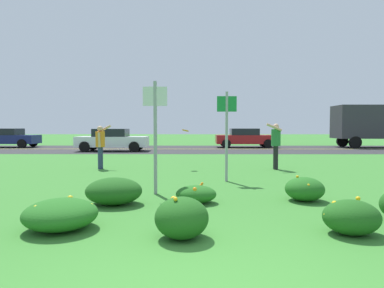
% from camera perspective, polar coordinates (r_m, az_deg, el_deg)
% --- Properties ---
extents(ground_plane, '(120.00, 120.00, 0.00)m').
position_cam_1_polar(ground_plane, '(13.67, 0.68, -3.75)').
color(ground_plane, '#387A2D').
extents(highway_strip, '(120.00, 9.09, 0.01)m').
position_cam_1_polar(highway_strip, '(24.31, 0.56, -0.84)').
color(highway_strip, '#2D2D30').
rests_on(highway_strip, ground).
extents(highway_center_stripe, '(120.00, 0.16, 0.00)m').
position_cam_1_polar(highway_center_stripe, '(24.31, 0.56, -0.83)').
color(highway_center_stripe, yellow).
rests_on(highway_center_stripe, ground).
extents(daylily_clump_mid_left, '(0.82, 0.73, 0.51)m').
position_cam_1_polar(daylily_clump_mid_left, '(5.63, 24.93, -10.94)').
color(daylily_clump_mid_left, '#1E5619').
rests_on(daylily_clump_mid_left, ground).
extents(daylily_clump_front_left, '(1.12, 1.11, 0.47)m').
position_cam_1_polar(daylily_clump_front_left, '(5.73, -20.99, -10.83)').
color(daylily_clump_front_left, '#23661E').
rests_on(daylily_clump_front_left, ground).
extents(daylily_clump_near_camera, '(0.84, 0.82, 0.40)m').
position_cam_1_polar(daylily_clump_near_camera, '(7.16, 0.68, -8.32)').
color(daylily_clump_near_camera, '#23661E').
rests_on(daylily_clump_near_camera, ground).
extents(daylily_clump_mid_center, '(0.82, 0.83, 0.53)m').
position_cam_1_polar(daylily_clump_mid_center, '(7.74, 18.20, -7.11)').
color(daylily_clump_mid_center, '#23661E').
rests_on(daylily_clump_mid_center, ground).
extents(daylily_clump_front_right, '(1.14, 0.97, 0.54)m').
position_cam_1_polar(daylily_clump_front_right, '(7.19, -12.85, -7.63)').
color(daylily_clump_front_right, '#1E5619').
rests_on(daylily_clump_front_right, ground).
extents(daylily_clump_front_center, '(0.76, 0.79, 0.62)m').
position_cam_1_polar(daylily_clump_front_center, '(4.94, -1.73, -12.13)').
color(daylily_clump_front_center, '#1E5619').
rests_on(daylily_clump_front_center, ground).
extents(sign_post_near_path, '(0.56, 0.10, 2.63)m').
position_cam_1_polar(sign_post_near_path, '(8.02, -6.12, 2.97)').
color(sign_post_near_path, '#93969B').
rests_on(sign_post_near_path, ground).
extents(sign_post_by_roadside, '(0.56, 0.10, 2.58)m').
position_cam_1_polar(sign_post_by_roadside, '(9.90, 5.77, 2.78)').
color(sign_post_by_roadside, '#93969B').
rests_on(sign_post_by_roadside, ground).
extents(person_thrower_orange_shirt, '(0.54, 0.49, 1.66)m').
position_cam_1_polar(person_thrower_orange_shirt, '(13.25, -14.97, 0.14)').
color(person_thrower_orange_shirt, orange).
rests_on(person_thrower_orange_shirt, ground).
extents(person_catcher_green_shirt, '(0.57, 0.49, 1.71)m').
position_cam_1_polar(person_catcher_green_shirt, '(13.02, 13.73, 0.35)').
color(person_catcher_green_shirt, '#287038').
rests_on(person_catcher_green_shirt, ground).
extents(frisbee_orange, '(0.26, 0.26, 0.12)m').
position_cam_1_polar(frisbee_orange, '(12.81, -1.11, 2.26)').
color(frisbee_orange, orange).
extents(car_navy_leftmost, '(4.50, 2.00, 1.45)m').
position_cam_1_polar(car_navy_leftmost, '(30.01, -28.32, 0.93)').
color(car_navy_leftmost, navy).
rests_on(car_navy_leftmost, ground).
extents(car_white_center_left, '(4.50, 2.00, 1.45)m').
position_cam_1_polar(car_white_center_left, '(22.86, -13.10, 0.70)').
color(car_white_center_left, silver).
rests_on(car_white_center_left, ground).
extents(car_red_center_right, '(4.50, 2.00, 1.45)m').
position_cam_1_polar(car_red_center_right, '(26.61, 8.82, 1.03)').
color(car_red_center_right, maroon).
rests_on(car_red_center_right, ground).
extents(box_truck_silver, '(6.70, 2.46, 3.20)m').
position_cam_1_polar(box_truck_silver, '(29.80, 28.46, 2.96)').
color(box_truck_silver, '#B7BABF').
rests_on(box_truck_silver, ground).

